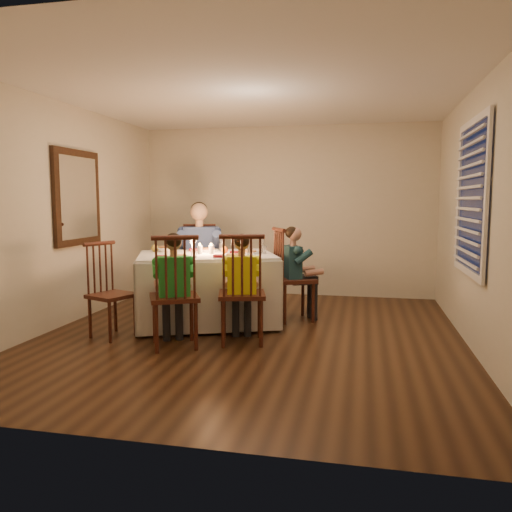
% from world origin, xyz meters
% --- Properties ---
extents(ground, '(5.00, 5.00, 0.00)m').
position_xyz_m(ground, '(0.00, 0.00, 0.00)').
color(ground, black).
rests_on(ground, ground).
extents(wall_left, '(0.02, 5.00, 2.60)m').
position_xyz_m(wall_left, '(-2.25, 0.00, 1.30)').
color(wall_left, beige).
rests_on(wall_left, ground).
extents(wall_right, '(0.02, 5.00, 2.60)m').
position_xyz_m(wall_right, '(2.25, 0.00, 1.30)').
color(wall_right, beige).
rests_on(wall_right, ground).
extents(wall_back, '(4.50, 0.02, 2.60)m').
position_xyz_m(wall_back, '(0.00, 2.50, 1.30)').
color(wall_back, beige).
rests_on(wall_back, ground).
extents(ceiling, '(5.00, 5.00, 0.00)m').
position_xyz_m(ceiling, '(0.00, 0.00, 2.60)').
color(ceiling, white).
rests_on(ceiling, wall_back).
extents(dining_table, '(1.92, 1.66, 0.81)m').
position_xyz_m(dining_table, '(-0.63, 0.42, 0.60)').
color(dining_table, silver).
rests_on(dining_table, ground).
extents(chair_adult, '(0.58, 0.57, 1.14)m').
position_xyz_m(chair_adult, '(-0.98, 1.22, 0.00)').
color(chair_adult, black).
rests_on(chair_adult, ground).
extents(chair_near_left, '(0.62, 0.61, 1.14)m').
position_xyz_m(chair_near_left, '(-0.65, -0.57, 0.00)').
color(chair_near_left, black).
rests_on(chair_near_left, ground).
extents(chair_near_right, '(0.57, 0.55, 1.14)m').
position_xyz_m(chair_near_right, '(-0.03, -0.28, 0.00)').
color(chair_near_right, black).
rests_on(chair_near_right, ground).
extents(chair_end, '(0.61, 0.62, 1.14)m').
position_xyz_m(chair_end, '(0.37, 0.81, 0.00)').
color(chair_end, black).
rests_on(chair_end, ground).
extents(chair_extra, '(0.53, 0.54, 1.03)m').
position_xyz_m(chair_extra, '(-1.44, -0.36, 0.00)').
color(chair_extra, black).
rests_on(chair_extra, ground).
extents(adult, '(0.70, 0.67, 1.44)m').
position_xyz_m(adult, '(-0.98, 1.22, 0.00)').
color(adult, navy).
rests_on(adult, ground).
extents(child_green, '(0.52, 0.51, 1.15)m').
position_xyz_m(child_green, '(-0.65, -0.57, 0.00)').
color(child_green, green).
rests_on(child_green, ground).
extents(child_yellow, '(0.47, 0.44, 1.13)m').
position_xyz_m(child_yellow, '(-0.03, -0.28, 0.00)').
color(child_yellow, '#FEFE1B').
rests_on(child_yellow, ground).
extents(child_teal, '(0.51, 0.52, 1.15)m').
position_xyz_m(child_teal, '(0.37, 0.81, 0.00)').
color(child_teal, '#1A3A43').
rests_on(child_teal, ground).
extents(setting_adult, '(0.34, 0.34, 0.02)m').
position_xyz_m(setting_adult, '(-0.72, 0.78, 0.85)').
color(setting_adult, white).
rests_on(setting_adult, dining_table).
extents(setting_green, '(0.34, 0.34, 0.02)m').
position_xyz_m(setting_green, '(-0.81, -0.04, 0.85)').
color(setting_green, white).
rests_on(setting_green, dining_table).
extents(setting_yellow, '(0.34, 0.34, 0.02)m').
position_xyz_m(setting_yellow, '(-0.23, 0.17, 0.85)').
color(setting_yellow, white).
rests_on(setting_yellow, dining_table).
extents(setting_teal, '(0.34, 0.34, 0.02)m').
position_xyz_m(setting_teal, '(-0.15, 0.59, 0.85)').
color(setting_teal, white).
rests_on(setting_teal, dining_table).
extents(candle_left, '(0.06, 0.06, 0.10)m').
position_xyz_m(candle_left, '(-0.70, 0.39, 0.89)').
color(candle_left, white).
rests_on(candle_left, dining_table).
extents(candle_right, '(0.06, 0.06, 0.10)m').
position_xyz_m(candle_right, '(-0.58, 0.44, 0.89)').
color(candle_right, white).
rests_on(candle_right, dining_table).
extents(squash, '(0.09, 0.09, 0.09)m').
position_xyz_m(squash, '(-1.32, 0.51, 0.88)').
color(squash, gold).
rests_on(squash, dining_table).
extents(orange_fruit, '(0.08, 0.08, 0.08)m').
position_xyz_m(orange_fruit, '(-0.44, 0.55, 0.88)').
color(orange_fruit, orange).
rests_on(orange_fruit, dining_table).
extents(serving_bowl, '(0.27, 0.27, 0.05)m').
position_xyz_m(serving_bowl, '(-1.19, 0.55, 0.87)').
color(serving_bowl, white).
rests_on(serving_bowl, dining_table).
extents(wall_mirror, '(0.06, 0.95, 1.15)m').
position_xyz_m(wall_mirror, '(-2.22, 0.30, 1.50)').
color(wall_mirror, black).
rests_on(wall_mirror, wall_left).
extents(window_blinds, '(0.07, 1.34, 1.54)m').
position_xyz_m(window_blinds, '(2.21, 0.10, 1.50)').
color(window_blinds, black).
rests_on(window_blinds, wall_right).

